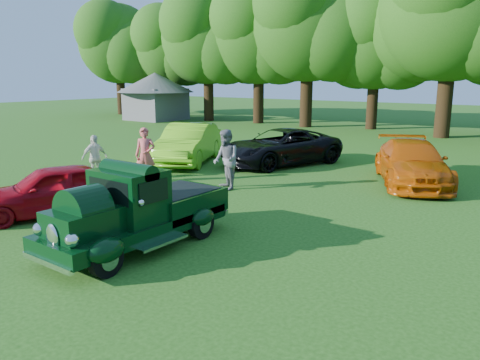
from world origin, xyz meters
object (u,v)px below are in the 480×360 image
Objects in this scene: hero_pickup at (138,213)px; spectator_grey at (226,160)px; spectator_pink at (145,155)px; gazebo at (155,91)px; back_car_lime at (188,143)px; back_car_orange at (412,163)px; red_convertible at (52,190)px; spectator_white at (95,158)px; back_car_black at (281,147)px.

hero_pickup is 2.24× the size of spectator_grey.
hero_pickup is 5.43m from spectator_grey.
gazebo is (-17.46, 17.00, 1.46)m from spectator_pink.
back_car_lime is 0.78× the size of gazebo.
back_car_orange is 27.56m from gazebo.
hero_pickup is at bearing -38.75° from spectator_grey.
back_car_lime is at bearing 163.34° from back_car_orange.
hero_pickup is at bearing 20.17° from red_convertible.
spectator_white is at bearing 171.31° from spectator_pink.
red_convertible is at bearing -131.52° from spectator_white.
spectator_white is (-4.51, -1.65, -0.17)m from spectator_grey.
back_car_lime is at bearing -39.75° from gazebo.
spectator_white is at bearing -173.12° from back_car_orange.
spectator_pink reaches higher than back_car_lime.
back_car_orange is at bearing -46.56° from spectator_white.
red_convertible is at bearing -77.37° from back_car_black.
spectator_white is (-1.64, -0.86, -0.14)m from spectator_pink.
hero_pickup is 6.32m from spectator_pink.
spectator_grey is at bearing 108.32° from hero_pickup.
back_car_black is at bearing 34.18° from spectator_pink.
red_convertible is at bearing -99.93° from back_car_lime.
back_car_lime reaches higher than red_convertible.
hero_pickup is 0.67× the size of gazebo.
spectator_white is (-9.01, -6.03, 0.07)m from back_car_orange.
spectator_pink reaches higher than back_car_black.
back_car_black is at bearing -30.51° from gazebo.
back_car_orange is at bearing 14.31° from back_car_black.
hero_pickup is 9.91m from back_car_lime.
back_car_orange is (8.72, 1.57, -0.10)m from back_car_lime.
back_car_orange is 2.65× the size of spectator_pink.
hero_pickup is 0.87× the size of back_car_orange.
back_car_orange is at bearing 77.11° from spectator_grey.
hero_pickup is at bearing -80.02° from back_car_lime.
red_convertible is 0.61× the size of gazebo.
spectator_pink is at bearing -52.62° from spectator_white.
spectator_grey reaches higher than back_car_black.
red_convertible is 11.27m from back_car_orange.
spectator_white is at bearing 150.63° from hero_pickup.
back_car_orange is 9.01m from spectator_pink.
spectator_pink is at bearing -44.23° from gazebo.
back_car_lime is 1.00× the size of back_car_orange.
hero_pickup is at bearing -79.98° from spectator_pink.
spectator_pink is (-1.96, -5.56, 0.21)m from back_car_black.
spectator_pink is 24.41m from gazebo.
spectator_white is 0.25× the size of gazebo.
gazebo is (-16.12, 13.40, 1.58)m from back_car_lime.
back_car_orange is 10.84m from spectator_white.
hero_pickup is at bearing -133.26° from back_car_orange.
gazebo is (-18.44, 21.11, 1.74)m from red_convertible.
hero_pickup reaches higher than back_car_lime.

